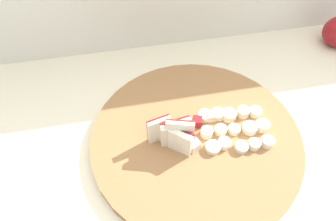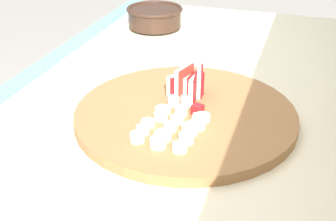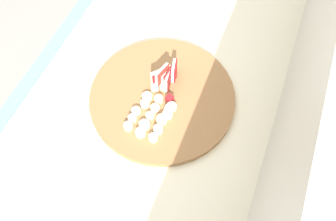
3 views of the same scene
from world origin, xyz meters
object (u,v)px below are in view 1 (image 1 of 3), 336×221
at_px(banana_slice_rows, 235,127).
at_px(apple_wedge_fan, 174,134).
at_px(cutting_board, 196,138).
at_px(apple_dice_pile, 193,134).

bearing_deg(banana_slice_rows, apple_wedge_fan, -177.41).
distance_m(cutting_board, banana_slice_rows, 0.08).
bearing_deg(apple_wedge_fan, banana_slice_rows, 2.59).
height_order(apple_wedge_fan, banana_slice_rows, apple_wedge_fan).
bearing_deg(banana_slice_rows, cutting_board, 178.90).
bearing_deg(cutting_board, banana_slice_rows, -1.10).
bearing_deg(apple_dice_pile, apple_wedge_fan, -173.60).
height_order(apple_wedge_fan, apple_dice_pile, apple_wedge_fan).
bearing_deg(banana_slice_rows, apple_dice_pile, -179.15).
bearing_deg(apple_dice_pile, banana_slice_rows, 0.85).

